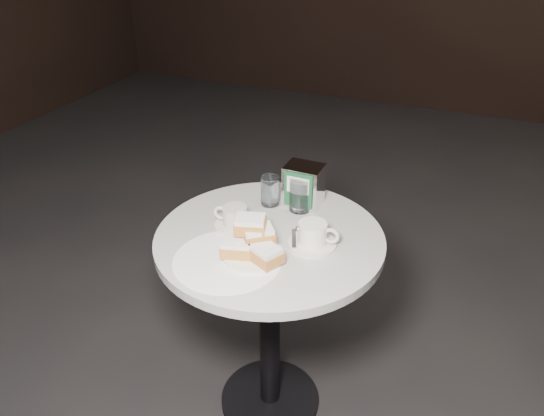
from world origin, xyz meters
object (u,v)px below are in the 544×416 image
(cafe_table, at_px, (270,287))
(coffee_cup_right, at_px, (313,236))
(water_glass_left, at_px, (270,191))
(water_glass_right, at_px, (300,194))
(beignet_plate, at_px, (253,244))
(napkin_dispenser, at_px, (304,185))
(coffee_cup_left, at_px, (235,218))

(cafe_table, height_order, coffee_cup_right, coffee_cup_right)
(cafe_table, height_order, water_glass_left, water_glass_left)
(cafe_table, height_order, water_glass_right, water_glass_right)
(beignet_plate, xyz_separation_m, water_glass_left, (-0.07, 0.30, 0.01))
(coffee_cup_right, height_order, water_glass_left, water_glass_left)
(coffee_cup_right, distance_m, water_glass_right, 0.21)
(beignet_plate, xyz_separation_m, water_glass_right, (0.03, 0.30, 0.01))
(water_glass_left, xyz_separation_m, napkin_dispenser, (0.10, 0.04, 0.02))
(water_glass_left, bearing_deg, napkin_dispenser, 21.51)
(cafe_table, relative_size, water_glass_left, 7.46)
(cafe_table, bearing_deg, coffee_cup_right, -0.47)
(beignet_plate, bearing_deg, coffee_cup_right, 40.39)
(cafe_table, relative_size, napkin_dispenser, 5.32)
(coffee_cup_left, relative_size, water_glass_right, 1.21)
(beignet_plate, relative_size, coffee_cup_left, 1.38)
(water_glass_left, height_order, water_glass_right, water_glass_right)
(water_glass_right, bearing_deg, napkin_dispenser, 93.78)
(cafe_table, height_order, napkin_dispenser, napkin_dispenser)
(water_glass_left, bearing_deg, water_glass_right, 1.96)
(coffee_cup_right, relative_size, water_glass_right, 1.37)
(water_glass_left, distance_m, napkin_dispenser, 0.11)
(beignet_plate, bearing_deg, napkin_dispenser, 84.82)
(beignet_plate, distance_m, napkin_dispenser, 0.34)
(coffee_cup_right, bearing_deg, cafe_table, 173.40)
(coffee_cup_left, bearing_deg, water_glass_right, 45.80)
(beignet_plate, relative_size, water_glass_right, 1.66)
(coffee_cup_left, distance_m, water_glass_right, 0.23)
(coffee_cup_right, distance_m, water_glass_left, 0.28)
(cafe_table, xyz_separation_m, napkin_dispenser, (0.03, 0.22, 0.27))
(coffee_cup_left, bearing_deg, coffee_cup_right, -4.99)
(beignet_plate, relative_size, water_glass_left, 1.95)
(coffee_cup_left, bearing_deg, napkin_dispenser, 51.59)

